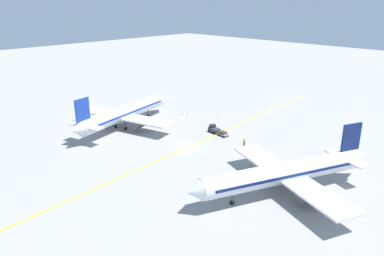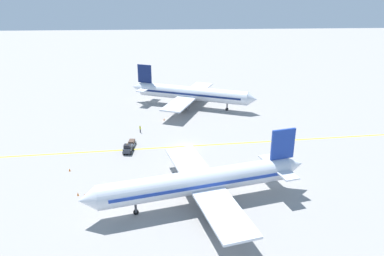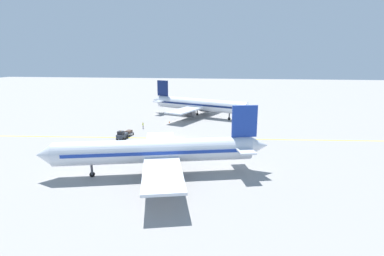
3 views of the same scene
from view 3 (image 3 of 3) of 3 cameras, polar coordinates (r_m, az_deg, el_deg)
ground_plane at (r=67.76m, az=-3.21°, el=-1.97°), size 400.00×400.00×0.00m
apron_yellow_centreline at (r=67.76m, az=-3.21°, el=-1.97°), size 10.27×119.63×0.01m
airplane_at_gate at (r=91.93m, az=1.37°, el=4.45°), size 27.86×33.96×10.60m
airplane_adjacent_stand at (r=46.46m, az=-6.54°, el=-4.44°), size 28.42×35.10×10.60m
baggage_tug_dark at (r=68.48m, az=-13.20°, el=-1.36°), size 3.17×2.08×2.11m
baggage_cart_trailing at (r=71.34m, az=-11.96°, el=-0.83°), size 2.76×1.72×1.24m
ground_crew_worker at (r=77.66m, az=-9.32°, el=0.53°), size 0.53×0.36×1.68m
traffic_cone_near_nose at (r=57.00m, az=-23.93°, el=-5.80°), size 0.32×0.32×0.55m
traffic_cone_mid_apron at (r=66.57m, az=-23.29°, el=-3.09°), size 0.32×0.32×0.55m
traffic_cone_by_wingtip at (r=58.01m, az=-24.65°, el=-5.55°), size 0.32×0.32×0.55m
traffic_cone_far_edge at (r=83.76m, az=-4.32°, el=1.15°), size 0.32×0.32×0.55m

